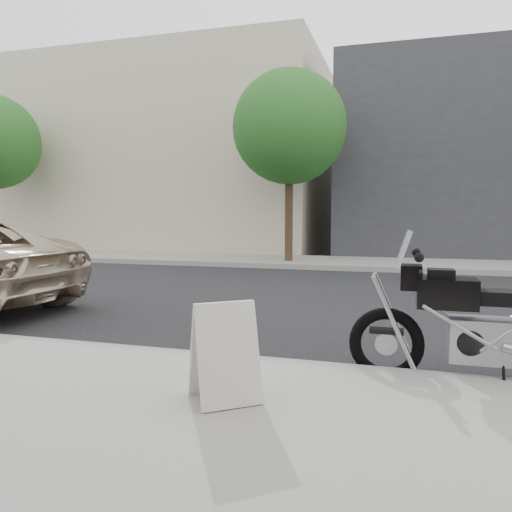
# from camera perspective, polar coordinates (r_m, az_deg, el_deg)

# --- Properties ---
(ground) EXTENTS (120.00, 120.00, 0.00)m
(ground) POSITION_cam_1_polar(r_m,az_deg,el_deg) (9.03, 7.73, -5.33)
(ground) COLOR black
(ground) RESTS_ON ground
(far_sidewalk) EXTENTS (44.00, 3.00, 0.15)m
(far_sidewalk) POSITION_cam_1_polar(r_m,az_deg,el_deg) (15.42, 11.43, -0.82)
(far_sidewalk) COLOR gray
(far_sidewalk) RESTS_ON ground
(far_building_cream) EXTENTS (14.00, 11.00, 8.00)m
(far_building_cream) POSITION_cam_1_polar(r_m,az_deg,el_deg) (24.68, -8.50, 10.50)
(far_building_cream) COLOR #C3B59C
(far_building_cream) RESTS_ON ground
(street_tree_mid) EXTENTS (3.40, 3.40, 5.70)m
(street_tree_mid) POSITION_cam_1_polar(r_m,az_deg,el_deg) (15.37, 3.84, 14.45)
(street_tree_mid) COLOR #3B2B1B
(street_tree_mid) RESTS_ON far_sidewalk
(motorcycle) EXTENTS (2.30, 0.76, 1.45)m
(motorcycle) POSITION_cam_1_polar(r_m,az_deg,el_deg) (5.08, 25.55, -6.68)
(motorcycle) COLOR black
(motorcycle) RESTS_ON ground
(sandwich_sign) EXTENTS (0.65, 0.65, 0.77)m
(sandwich_sign) POSITION_cam_1_polar(r_m,az_deg,el_deg) (3.95, -3.62, -10.79)
(sandwich_sign) COLOR white
(sandwich_sign) RESTS_ON near_sidewalk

